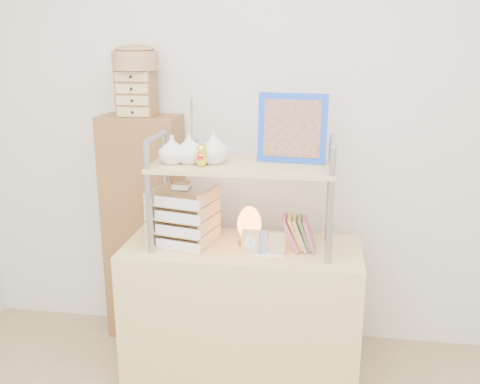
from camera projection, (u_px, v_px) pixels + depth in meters
The scene contains 10 objects.
room_shell at pixel (205, 60), 1.69m from camera, with size 3.42×3.41×2.61m.
desk at pixel (242, 312), 2.81m from camera, with size 1.20×0.50×0.75m, color tan.
cabinet at pixel (145, 229), 3.17m from camera, with size 0.45×0.24×1.35m, color brown.
hutch at pixel (232, 162), 2.61m from camera, with size 0.90×0.34×0.76m.
letter_tray at pixel (183, 220), 2.70m from camera, with size 0.31×0.30×0.32m.
salt_lamp at pixel (249, 225), 2.71m from camera, with size 0.13×0.12×0.20m.
desk_clock at pixel (251, 242), 2.60m from camera, with size 0.09×0.04×0.12m.
postcard_stand at pixel (267, 248), 2.59m from camera, with size 0.17×0.06×0.12m.
drawer_chest at pixel (137, 93), 2.93m from camera, with size 0.20×0.16×0.25m.
woven_basket at pixel (135, 61), 2.89m from camera, with size 0.25×0.25×0.10m, color #996C45.
Camera 1 is at (0.37, -1.30, 1.76)m, focal length 40.00 mm.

